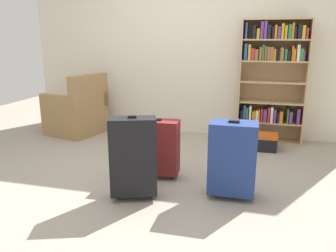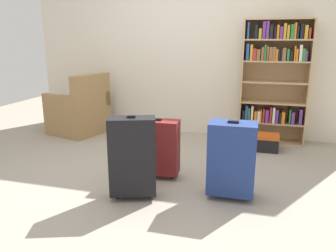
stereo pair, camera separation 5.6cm
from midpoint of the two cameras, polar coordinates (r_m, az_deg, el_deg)
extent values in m
plane|color=#9E9384|center=(3.46, -3.27, -9.09)|extent=(8.59, 8.59, 0.00)
cube|color=beige|center=(5.00, 3.45, 13.60)|extent=(4.91, 0.10, 2.60)
cube|color=tan|center=(4.72, 11.86, 7.42)|extent=(0.02, 0.30, 1.64)
cube|color=tan|center=(4.75, 22.10, 6.71)|extent=(0.02, 0.30, 1.64)
cube|color=tan|center=(4.86, 16.96, 7.30)|extent=(0.86, 0.02, 1.64)
cube|color=tan|center=(4.88, 16.30, -2.37)|extent=(0.82, 0.28, 0.02)
cube|color=tan|center=(4.81, 16.53, 0.75)|extent=(0.82, 0.28, 0.02)
cube|color=tan|center=(4.76, 16.77, 3.95)|extent=(0.82, 0.28, 0.02)
cube|color=tan|center=(4.72, 17.01, 7.21)|extent=(0.82, 0.28, 0.02)
cube|color=tan|center=(4.69, 17.26, 10.52)|extent=(0.82, 0.28, 0.02)
cube|color=tan|center=(4.68, 17.52, 13.86)|extent=(0.82, 0.28, 0.02)
cube|color=tan|center=(4.69, 17.77, 16.95)|extent=(0.82, 0.28, 0.02)
cube|color=black|center=(4.74, 12.19, 1.89)|extent=(0.03, 0.18, 0.15)
cube|color=#264C99|center=(4.75, 12.64, 2.28)|extent=(0.03, 0.20, 0.22)
cube|color=#2D7238|center=(4.73, 13.04, 2.04)|extent=(0.03, 0.17, 0.19)
cube|color=silver|center=(4.73, 13.53, 2.18)|extent=(0.03, 0.18, 0.21)
cube|color=orange|center=(4.76, 14.07, 1.76)|extent=(0.04, 0.21, 0.14)
cube|color=silver|center=(4.76, 14.58, 1.78)|extent=(0.03, 0.21, 0.15)
cube|color=orange|center=(4.77, 14.94, 1.90)|extent=(0.02, 0.23, 0.17)
cube|color=#B22D2D|center=(4.76, 15.35, 1.92)|extent=(0.02, 0.21, 0.18)
cube|color=#66337F|center=(4.76, 15.87, 1.83)|extent=(0.04, 0.21, 0.17)
cube|color=#B22D2D|center=(4.77, 16.45, 2.05)|extent=(0.02, 0.25, 0.21)
cube|color=silver|center=(4.75, 16.92, 1.97)|extent=(0.03, 0.21, 0.21)
cube|color=#66337F|center=(4.75, 17.41, 1.74)|extent=(0.03, 0.19, 0.18)
cube|color=black|center=(4.74, 17.92, 1.46)|extent=(0.03, 0.17, 0.14)
cube|color=orange|center=(4.76, 18.37, 1.57)|extent=(0.04, 0.21, 0.16)
cube|color=#2D7238|center=(4.79, 19.35, 1.78)|extent=(0.02, 0.25, 0.20)
cube|color=#66337F|center=(4.76, 19.83, 1.46)|extent=(0.04, 0.17, 0.16)
cube|color=#66337F|center=(4.76, 20.96, 1.62)|extent=(0.04, 0.17, 0.21)
cube|color=#264C99|center=(4.65, 12.82, 12.23)|extent=(0.04, 0.21, 0.21)
cube|color=gold|center=(4.66, 13.42, 12.14)|extent=(0.03, 0.22, 0.21)
cube|color=#B22D2D|center=(4.63, 13.92, 11.80)|extent=(0.04, 0.18, 0.16)
cube|color=brown|center=(4.63, 14.52, 11.68)|extent=(0.04, 0.17, 0.14)
cube|color=brown|center=(4.63, 15.16, 11.84)|extent=(0.03, 0.18, 0.17)
cube|color=#2D7238|center=(4.65, 15.59, 12.00)|extent=(0.03, 0.22, 0.20)
cube|color=brown|center=(4.63, 15.98, 11.84)|extent=(0.02, 0.17, 0.18)
cube|color=brown|center=(4.65, 16.42, 11.76)|extent=(0.04, 0.22, 0.18)
cube|color=brown|center=(4.65, 16.95, 11.73)|extent=(0.04, 0.21, 0.18)
cube|color=orange|center=(4.63, 17.40, 11.52)|extent=(0.03, 0.17, 0.15)
cube|color=black|center=(4.63, 17.74, 11.53)|extent=(0.02, 0.17, 0.16)
cube|color=black|center=(4.67, 18.05, 11.53)|extent=(0.02, 0.23, 0.16)
cube|color=brown|center=(4.66, 18.48, 11.56)|extent=(0.04, 0.21, 0.17)
cube|color=#2D7238|center=(4.66, 19.08, 11.42)|extent=(0.03, 0.21, 0.15)
cube|color=black|center=(4.66, 19.57, 11.24)|extent=(0.03, 0.20, 0.13)
cube|color=orange|center=(4.67, 20.08, 11.58)|extent=(0.02, 0.23, 0.19)
cube|color=orange|center=(4.66, 20.40, 11.32)|extent=(0.03, 0.18, 0.15)
cube|color=silver|center=(4.65, 20.96, 11.57)|extent=(0.03, 0.17, 0.20)
cube|color=#2D7238|center=(4.68, 21.40, 11.26)|extent=(0.04, 0.21, 0.16)
cube|color=#66337F|center=(4.68, 21.78, 11.07)|extent=(0.02, 0.20, 0.13)
cube|color=#264C99|center=(4.64, 12.92, 15.55)|extent=(0.02, 0.19, 0.21)
cube|color=black|center=(4.64, 14.19, 15.25)|extent=(0.03, 0.20, 0.17)
cube|color=gold|center=(4.66, 14.79, 14.97)|extent=(0.03, 0.23, 0.13)
cube|color=#66337F|center=(4.63, 15.40, 15.46)|extent=(0.04, 0.17, 0.21)
cube|color=#66337F|center=(4.63, 15.96, 15.46)|extent=(0.03, 0.17, 0.22)
cube|color=black|center=(4.65, 16.53, 15.13)|extent=(0.04, 0.23, 0.17)
cube|color=black|center=(4.63, 17.10, 14.99)|extent=(0.02, 0.17, 0.16)
cube|color=orange|center=(4.65, 17.54, 15.04)|extent=(0.03, 0.22, 0.17)
cube|color=#66337F|center=(4.64, 18.07, 14.87)|extent=(0.04, 0.18, 0.15)
cube|color=gold|center=(4.65, 18.60, 15.06)|extent=(0.03, 0.21, 0.19)
cube|color=gold|center=(4.66, 19.08, 14.89)|extent=(0.03, 0.23, 0.17)
cube|color=#2D7238|center=(4.67, 19.70, 14.90)|extent=(0.04, 0.22, 0.18)
cube|color=orange|center=(4.65, 20.18, 14.98)|extent=(0.02, 0.18, 0.20)
cube|color=black|center=(4.64, 20.54, 14.69)|extent=(0.02, 0.17, 0.15)
cube|color=black|center=(4.66, 21.14, 14.78)|extent=(0.04, 0.19, 0.18)
cube|color=gold|center=(4.68, 21.71, 14.64)|extent=(0.04, 0.23, 0.16)
cube|color=#B22D2D|center=(4.67, 22.25, 14.40)|extent=(0.02, 0.20, 0.13)
cube|color=#9E7A4C|center=(5.25, -15.71, 0.99)|extent=(0.85, 0.85, 0.40)
cube|color=tan|center=(5.20, -15.89, 3.56)|extent=(0.69, 0.63, 0.08)
cube|color=#9E7A4C|center=(4.96, -13.69, 5.66)|extent=(0.29, 0.71, 0.50)
cube|color=#9E7A4C|center=(5.40, -13.69, 4.85)|extent=(0.70, 0.27, 0.22)
cube|color=#9E7A4C|center=(4.98, -18.39, 3.73)|extent=(0.70, 0.27, 0.22)
cylinder|color=#1959A5|center=(5.02, -10.00, -1.08)|extent=(0.08, 0.08, 0.10)
torus|color=#1959A5|center=(5.00, -9.46, -1.07)|extent=(0.06, 0.01, 0.06)
cube|color=black|center=(4.48, 15.13, -2.73)|extent=(0.40, 0.27, 0.18)
cube|color=#D85919|center=(4.45, 15.21, -1.55)|extent=(0.41, 0.28, 0.04)
cube|color=navy|center=(3.01, 10.39, -5.35)|extent=(0.41, 0.27, 0.64)
cube|color=black|center=(2.92, 10.69, 0.79)|extent=(0.09, 0.05, 0.02)
cylinder|color=black|center=(3.16, 7.45, -11.11)|extent=(0.05, 0.05, 0.05)
cylinder|color=black|center=(3.14, 12.76, -11.48)|extent=(0.05, 0.05, 0.05)
cube|color=black|center=(2.94, -6.51, -5.18)|extent=(0.45, 0.32, 0.69)
cube|color=black|center=(2.84, -6.71, 1.59)|extent=(0.08, 0.06, 0.02)
cylinder|color=black|center=(3.10, -8.99, -11.69)|extent=(0.06, 0.06, 0.05)
cylinder|color=black|center=(3.09, -3.62, -11.62)|extent=(0.06, 0.06, 0.05)
cube|color=maroon|center=(3.40, -2.18, -3.57)|extent=(0.43, 0.23, 0.55)
cube|color=black|center=(3.32, -2.23, 1.13)|extent=(0.08, 0.05, 0.02)
cylinder|color=black|center=(3.55, -4.47, -8.04)|extent=(0.05, 0.05, 0.05)
cylinder|color=black|center=(3.48, 0.25, -8.45)|extent=(0.05, 0.05, 0.05)
camera|label=1|loc=(0.03, -90.48, -0.13)|focal=35.72mm
camera|label=2|loc=(0.03, 89.52, 0.13)|focal=35.72mm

